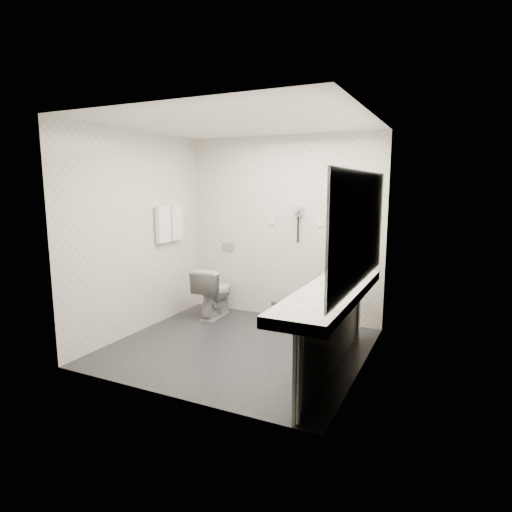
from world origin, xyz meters
The scene contains 30 objects.
floor centered at (0.00, 0.00, 0.00)m, with size 2.80×2.80×0.00m, color #232327.
ceiling centered at (0.00, 0.00, 2.50)m, with size 2.80×2.80×0.00m, color white.
wall_back centered at (0.00, 1.30, 1.25)m, with size 2.80×2.80×0.00m, color silver.
wall_front centered at (0.00, -1.30, 1.25)m, with size 2.80×2.80×0.00m, color silver.
wall_left centered at (-1.40, 0.00, 1.25)m, with size 2.60×2.60×0.00m, color silver.
wall_right centered at (1.40, 0.00, 1.25)m, with size 2.60×2.60×0.00m, color silver.
vanity_counter centered at (1.12, -0.20, 0.80)m, with size 0.55×2.20×0.10m, color white.
vanity_panel centered at (1.15, -0.20, 0.38)m, with size 0.03×2.15×0.75m, color gray.
vanity_post_near centered at (1.18, -1.24, 0.38)m, with size 0.06×0.06×0.75m, color silver.
vanity_post_far centered at (1.18, 0.84, 0.38)m, with size 0.06×0.06×0.75m, color silver.
mirror centered at (1.39, -0.20, 1.45)m, with size 0.02×2.20×1.05m, color #B2BCC6.
basin_near centered at (1.12, -0.85, 0.83)m, with size 0.40×0.31×0.05m, color white.
basin_far centered at (1.12, 0.45, 0.83)m, with size 0.40×0.31×0.05m, color white.
faucet_near centered at (1.32, -0.85, 0.92)m, with size 0.04×0.04×0.15m, color silver.
faucet_far centered at (1.32, 0.45, 0.92)m, with size 0.04×0.04×0.15m, color silver.
soap_bottle_a centered at (1.22, -0.18, 0.91)m, with size 0.05×0.05×0.12m, color beige.
soap_bottle_c centered at (1.20, -0.24, 0.92)m, with size 0.05×0.05×0.14m, color beige.
glass_left centered at (1.22, 0.02, 0.90)m, with size 0.05×0.05×0.10m, color silver.
toilet centered at (-0.85, 0.87, 0.36)m, with size 0.40×0.70×0.71m, color white.
flush_plate centered at (-0.85, 1.29, 0.95)m, with size 0.18×0.02×0.12m, color #B2B5BA.
pedal_bin centered at (0.07, 1.04, 0.14)m, with size 0.20×0.20×0.29m, color #B2B5BA.
bin_lid centered at (0.07, 1.04, 0.29)m, with size 0.20×0.20×0.01m, color #B2B5BA.
towel_rail centered at (-1.35, 0.55, 1.55)m, with size 0.02×0.02×0.62m, color silver.
towel_near centered at (-1.34, 0.41, 1.33)m, with size 0.07×0.24×0.48m, color white.
towel_far centered at (-1.34, 0.69, 1.33)m, with size 0.07×0.24×0.48m, color white.
dryer_cradle centered at (0.25, 1.27, 1.50)m, with size 0.10×0.04×0.14m, color #9D9EA2.
dryer_barrel centered at (0.25, 1.20, 1.53)m, with size 0.08×0.08×0.14m, color #9D9EA2.
dryer_cord centered at (0.25, 1.26, 1.25)m, with size 0.02×0.02×0.35m, color black.
switch_plate_a centered at (-0.15, 1.29, 1.35)m, with size 0.09×0.02×0.09m, color white.
switch_plate_b centered at (0.55, 1.29, 1.35)m, with size 0.09×0.02×0.09m, color white.
Camera 1 is at (2.19, -4.12, 1.84)m, focal length 29.75 mm.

